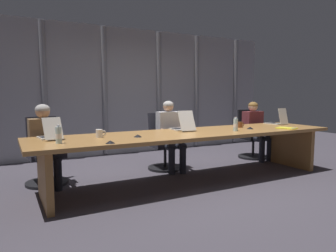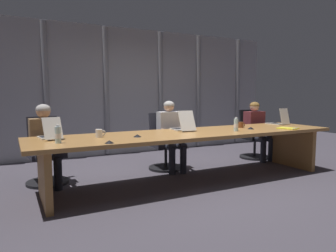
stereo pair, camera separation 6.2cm
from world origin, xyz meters
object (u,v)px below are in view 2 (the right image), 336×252
object	(u,v)px
office_chair_left_end	(46,158)
conference_mic_right_side	(251,128)
laptop_left_end	(50,134)
person_left_end	(45,139)
office_chair_center	(253,140)
person_center	(257,127)
conference_mic_left_side	(137,136)
laptop_center	(278,121)
spiral_notepad	(288,128)
person_left_mid	(171,131)
office_chair_left_mid	(165,148)
laptop_left_mid	(182,127)
water_bottle_secondary	(236,125)
coffee_mug_near	(241,125)
coffee_mug_far	(99,133)
conference_mic_middle	(109,142)
water_bottle_primary	(58,135)

from	to	relation	value
office_chair_left_end	conference_mic_right_side	distance (m)	3.20
laptop_left_end	person_left_end	size ratio (longest dim) A/B	0.40
office_chair_center	person_center	bearing A→B (deg)	-13.51
person_left_end	conference_mic_left_side	size ratio (longest dim) A/B	10.63
laptop_center	spiral_notepad	xyz separation A→B (m)	(-0.41, -0.59, -0.05)
office_chair_left_end	person_left_mid	world-z (taller)	person_left_mid
office_chair_left_mid	person_left_end	xyz separation A→B (m)	(-1.97, -0.16, 0.31)
laptop_left_mid	office_chair_left_end	xyz separation A→B (m)	(-1.94, 0.65, -0.44)
water_bottle_secondary	coffee_mug_near	size ratio (longest dim) A/B	1.59
office_chair_center	water_bottle_secondary	world-z (taller)	office_chair_center
conference_mic_left_side	person_left_mid	bearing A→B (deg)	42.09
laptop_center	office_chair_center	bearing A→B (deg)	-8.23
person_left_end	coffee_mug_near	world-z (taller)	person_left_end
conference_mic_left_side	spiral_notepad	xyz separation A→B (m)	(2.54, -0.23, -0.01)
water_bottle_secondary	spiral_notepad	bearing A→B (deg)	-8.08
spiral_notepad	person_center	bearing A→B (deg)	49.44
laptop_left_end	water_bottle_secondary	distance (m)	2.66
office_chair_left_end	conference_mic_right_side	world-z (taller)	office_chair_left_end
water_bottle_secondary	spiral_notepad	xyz separation A→B (m)	(0.96, -0.14, -0.09)
person_left_mid	coffee_mug_far	xyz separation A→B (m)	(-1.41, -0.65, 0.12)
laptop_left_mid	conference_mic_middle	bearing A→B (deg)	121.34
person_center	water_bottle_primary	size ratio (longest dim) A/B	5.36
office_chair_left_mid	water_bottle_primary	xyz separation A→B (m)	(-1.92, -1.08, 0.48)
laptop_center	coffee_mug_near	bearing A→B (deg)	89.32
conference_mic_right_side	office_chair_center	bearing A→B (deg)	45.40
conference_mic_right_side	water_bottle_primary	bearing A→B (deg)	-178.54
laptop_center	coffee_mug_near	xyz separation A→B (m)	(-0.98, -0.10, -0.01)
coffee_mug_near	spiral_notepad	world-z (taller)	coffee_mug_near
coffee_mug_near	conference_mic_middle	distance (m)	2.52
water_bottle_secondary	conference_mic_right_side	world-z (taller)	water_bottle_secondary
office_chair_left_end	office_chair_left_mid	xyz separation A→B (m)	(1.96, 0.00, -0.00)
laptop_left_end	coffee_mug_far	bearing A→B (deg)	-112.55
conference_mic_middle	conference_mic_right_side	bearing A→B (deg)	8.15
person_left_mid	conference_mic_left_side	xyz separation A→B (m)	(-0.95, -0.86, 0.09)
person_center	conference_mic_right_side	bearing A→B (deg)	-47.79
conference_mic_left_side	water_bottle_secondary	bearing A→B (deg)	-3.48
person_center	water_bottle_secondary	size ratio (longest dim) A/B	5.36
laptop_left_mid	conference_mic_right_side	xyz separation A→B (m)	(1.07, -0.36, -0.04)
person_left_end	conference_mic_left_side	distance (m)	1.37
laptop_left_end	coffee_mug_near	xyz separation A→B (m)	(3.02, -0.11, -0.01)
office_chair_left_end	coffee_mug_near	bearing A→B (deg)	70.03
office_chair_left_mid	water_bottle_primary	world-z (taller)	office_chair_left_mid
laptop_center	person_left_end	world-z (taller)	person_left_end
water_bottle_primary	laptop_left_mid	bearing A→B (deg)	12.79
laptop_left_mid	person_left_mid	size ratio (longest dim) A/B	0.42
laptop_left_end	water_bottle_primary	size ratio (longest dim) A/B	2.16
office_chair_left_mid	coffee_mug_near	bearing A→B (deg)	56.83
laptop_left_end	conference_mic_right_side	xyz separation A→B (m)	(3.02, -0.35, -0.04)
person_left_mid	office_chair_center	bearing A→B (deg)	99.69
laptop_left_mid	office_chair_center	size ratio (longest dim) A/B	0.51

